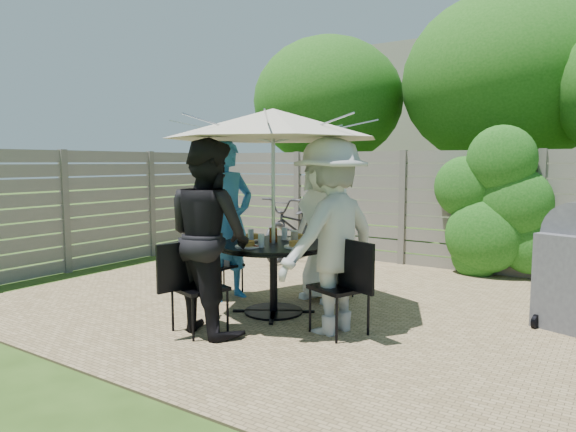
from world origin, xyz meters
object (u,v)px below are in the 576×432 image
Objects in this scene: plate_back at (297,238)px; syrup_jug at (273,235)px; person_right at (330,237)px; glass_left at (251,235)px; coffee_cup at (294,237)px; chair_front at (199,306)px; chair_back at (333,278)px; umbrella at (273,124)px; chair_left at (222,277)px; plate_front at (247,245)px; chair_right at (340,307)px; person_left at (228,221)px; person_front at (209,236)px; plate_left at (252,237)px; bbq_grill at (575,273)px; person_back at (326,224)px; plate_right at (296,245)px; patio_table at (273,265)px; bicycle at (297,227)px; glass_back at (285,234)px; glass_front at (261,240)px.

syrup_jug is (-0.13, -0.29, 0.06)m from plate_back.
person_right is 11.83× the size of syrup_jug.
coffee_cup is (0.43, 0.23, -0.01)m from glass_left.
glass_left is at bearing 18.51° from chair_front.
umbrella is at bearing -1.07° from chair_back.
umbrella is 2.05m from chair_back.
plate_front is (0.85, -0.57, 0.56)m from chair_left.
chair_right is 3.65× the size of plate_front.
plate_back is at bearing 47.29° from glass_left.
person_left is 1.02× the size of person_right.
person_left reaches higher than person_front.
plate_back is 0.51m from plate_left.
bbq_grill is (3.06, 1.21, -0.27)m from glass_left.
person_back is at bearing 76.47° from plate_front.
syrup_jug is at bearing -93.22° from person_right.
plate_right is 2.75m from bbq_grill.
person_right is 1.10m from glass_left.
plate_back is at bearing 76.47° from umbrella.
coffee_cup reaches higher than plate_back.
person_front is (-0.42, -1.74, 0.69)m from chair_back.
patio_table is 1.00m from chair_right.
syrup_jug is (0.04, 0.41, 0.06)m from plate_front.
bicycle reaches higher than chair_right.
bbq_grill is at bearing 22.73° from umbrella.
person_front is 1.10m from glass_back.
glass_back is at bearing -5.82° from chair_right.
chair_front is 1.43m from plate_back.
glass_left is at bearing -171.53° from patio_table.
person_back is at bearing -32.83° from chair_right.
plate_back is 0.51m from plate_right.
plate_back is 1.86× the size of glass_left.
person_left reaches higher than patio_table.
person_right is at bearing -29.05° from glass_back.
syrup_jug is at bearing 126.67° from umbrella.
chair_right is (0.71, -1.17, 0.03)m from chair_back.
person_left is at bearing 166.47° from patio_table.
patio_table is at bearing -90.00° from person_front.
plate_right reaches higher than chair_left.
glass_left is (-0.24, -0.32, 0.00)m from glass_back.
bicycle reaches higher than coffee_cup.
person_back is 13.22× the size of glass_front.
chair_right is (1.16, 0.71, 0.01)m from chair_front.
patio_table is 5.56× the size of plate_back.
person_right is at bearing 39.64° from chair_back.
person_front is 1.48× the size of bbq_grill.
umbrella is at bearing 104.04° from patio_table.
chair_front is at bearing -108.37° from coffee_cup.
person_right is 0.91m from plate_front.
coffee_cup is at bearing -62.79° from bicycle.
person_left is at bearing 179.78° from coffee_cup.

